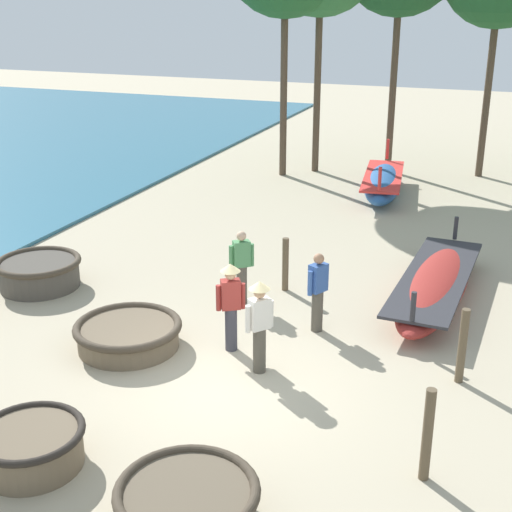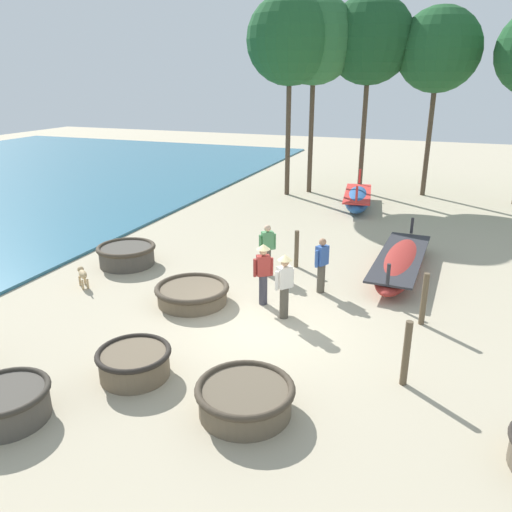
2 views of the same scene
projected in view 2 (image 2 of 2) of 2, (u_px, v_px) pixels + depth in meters
name	position (u px, v px, depth m)	size (l,w,h in m)	color
ground_plane	(264.00, 324.00, 12.16)	(80.00, 80.00, 0.00)	tan
coracle_front_left	(134.00, 362.00, 9.93)	(1.50, 1.50, 0.58)	brown
coracle_weathered	(245.00, 398.00, 8.85)	(1.79, 1.79, 0.55)	brown
coracle_beside_post	(127.00, 254.00, 15.86)	(1.85, 1.85, 0.65)	#4C473F
coracle_center	(7.00, 403.00, 8.66)	(1.50, 1.50, 0.61)	#4C473F
coracle_front_right	(192.00, 293.00, 13.21)	(1.98, 1.98, 0.49)	brown
long_boat_red_hull	(357.00, 198.00, 22.94)	(1.74, 4.68, 1.39)	#285693
long_boat_ochre_hull	(400.00, 262.00, 15.25)	(1.51, 5.36, 1.11)	maroon
fisherman_crouching	(267.00, 249.00, 14.89)	(0.44, 0.38, 1.57)	#4C473D
fisherman_standing_left	(322.00, 264.00, 13.66)	(0.35, 0.48, 1.57)	#4C473D
fisherman_hauling	(263.00, 270.00, 12.89)	(0.46, 0.37, 1.67)	#383842
fisherman_standing_right	(284.00, 282.00, 12.14)	(0.39, 0.43, 1.67)	#4C473D
dog	(83.00, 274.00, 14.19)	(0.57, 0.49, 0.55)	tan
mooring_post_mid_beach	(424.00, 299.00, 11.92)	(0.14, 0.14, 1.32)	brown
mooring_post_inland	(406.00, 353.00, 9.54)	(0.14, 0.14, 1.36)	brown
mooring_post_shoreline	(297.00, 249.00, 15.60)	(0.14, 0.14, 1.19)	brown
tree_center	(439.00, 50.00, 23.12)	(3.86, 3.86, 8.78)	#4C3D2D
tree_right_mid	(370.00, 40.00, 23.65)	(4.12, 4.12, 9.39)	#4C3D2D
tree_leftmost	(290.00, 40.00, 23.12)	(4.10, 4.10, 9.35)	#4C3D2D
tree_rightmost	(314.00, 40.00, 23.68)	(4.12, 4.12, 9.39)	#4C3D2D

